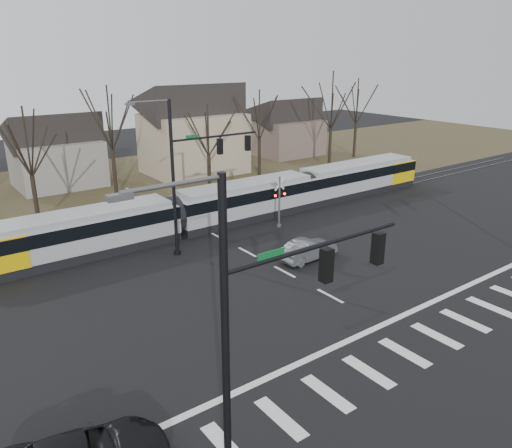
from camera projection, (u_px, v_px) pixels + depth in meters
ground at (357, 310)px, 26.24m from camera, size 140.00×140.00×0.00m
grass_verge at (122, 186)px, 50.64m from camera, size 140.00×28.00×0.01m
crosswalk at (421, 344)px, 23.19m from camera, size 27.00×2.60×0.01m
stop_line at (384, 324)px, 24.87m from camera, size 28.00×0.35×0.01m
lane_dashes at (202, 228)px, 38.44m from camera, size 0.18×30.00×0.01m
rail_pair at (204, 229)px, 38.28m from camera, size 90.00×1.52×0.06m
tram at (245, 199)px, 40.14m from camera, size 39.94×2.97×3.03m
sedan at (308, 249)px, 32.49m from camera, size 1.94×4.35×1.38m
signal_pole_near_left at (273, 321)px, 13.99m from camera, size 9.28×0.44×10.20m
signal_pole_far at (195, 168)px, 32.57m from camera, size 9.28×0.44×10.20m
rail_crossing_signal at (279, 204)px, 38.18m from camera, size 1.08×0.36×4.00m
tree_row at (164, 143)px, 45.55m from camera, size 59.20×7.20×10.00m
house_b at (55, 147)px, 49.60m from camera, size 8.64×7.56×7.65m
house_c at (193, 126)px, 54.73m from camera, size 10.80×8.64×10.10m
house_d at (286, 124)px, 65.05m from camera, size 8.64×7.56×7.65m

